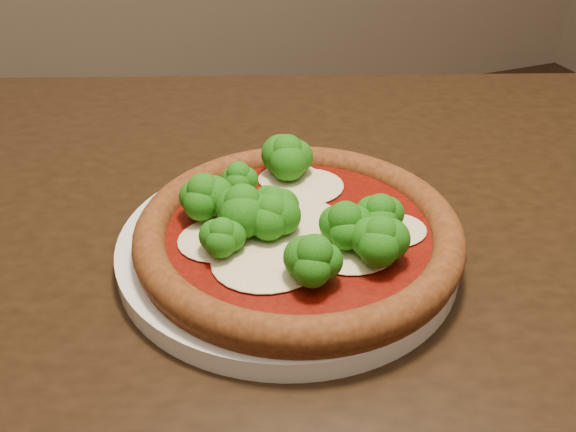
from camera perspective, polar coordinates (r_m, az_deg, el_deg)
name	(u,v)px	position (r m, az deg, el deg)	size (l,w,h in m)	color
dining_table	(340,320)	(0.64, 4.63, -9.21)	(1.34, 1.11, 0.75)	black
plate	(288,246)	(0.54, 0.00, -2.72)	(0.29, 0.29, 0.02)	white
pizza	(296,226)	(0.52, 0.68, -0.86)	(0.27, 0.27, 0.06)	brown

